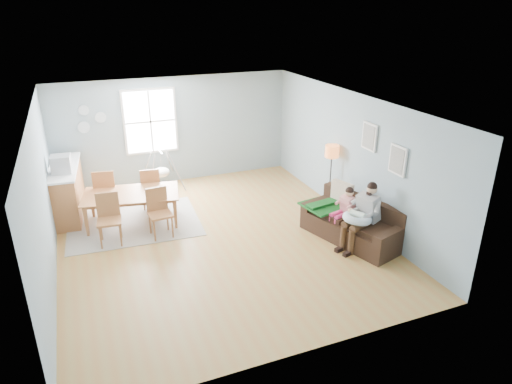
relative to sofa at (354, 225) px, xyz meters
name	(u,v)px	position (x,y,z in m)	size (l,w,h in m)	color
room	(214,120)	(-2.51, 1.00, 2.13)	(8.40, 9.40, 3.90)	#AB773C
window	(150,121)	(-3.11, 4.46, 1.36)	(1.32, 0.08, 1.62)	white
pictures	(383,148)	(0.46, -0.05, 1.56)	(0.05, 1.34, 0.74)	white
wall_plates	(89,119)	(-4.51, 4.47, 1.54)	(0.67, 0.02, 0.66)	#A1B6C1
sofa	(354,225)	(0.00, 0.00, 0.00)	(1.41, 2.18, 0.82)	black
green_throw	(326,205)	(-0.27, 0.62, 0.23)	(0.93, 0.77, 0.04)	#135317
beige_pillow	(342,193)	(0.05, 0.57, 0.46)	(0.14, 0.49, 0.49)	tan
father	(363,214)	(-0.04, -0.31, 0.40)	(0.94, 0.58, 1.28)	gray
nursing_pillow	(357,218)	(-0.18, -0.36, 0.35)	(0.55, 0.55, 0.15)	silver
infant	(356,214)	(-0.20, -0.32, 0.43)	(0.24, 0.36, 0.13)	silver
toddler	(345,204)	(-0.13, 0.16, 0.41)	(0.56, 0.37, 0.84)	silver
floor_lamp	(332,157)	(0.29, 1.45, 0.95)	(0.30, 0.30, 1.49)	black
storage_cube	(375,236)	(0.18, -0.46, -0.06)	(0.42, 0.38, 0.47)	white
rug	(134,223)	(-3.97, 2.31, -0.28)	(2.70, 2.05, 0.01)	gray
dining_table	(133,209)	(-3.97, 2.31, 0.05)	(1.95, 1.09, 0.69)	#955F30
chair_sw	(109,215)	(-4.48, 1.67, 0.29)	(0.50, 0.50, 1.00)	brown
chair_se	(159,209)	(-3.53, 1.61, 0.28)	(0.47, 0.47, 0.99)	brown
chair_nw	(105,189)	(-4.43, 2.99, 0.32)	(0.55, 0.55, 1.05)	brown
chair_ne	(151,186)	(-3.46, 2.95, 0.27)	(0.50, 0.50, 0.98)	brown
counter	(67,190)	(-5.21, 3.34, 0.28)	(0.76, 2.04, 1.11)	#955F30
monitor	(61,164)	(-5.22, 2.96, 1.01)	(0.42, 0.40, 0.36)	#A5A5A9
baby_swing	(162,172)	(-3.00, 4.10, 0.15)	(1.01, 1.02, 0.98)	#A5A5A9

